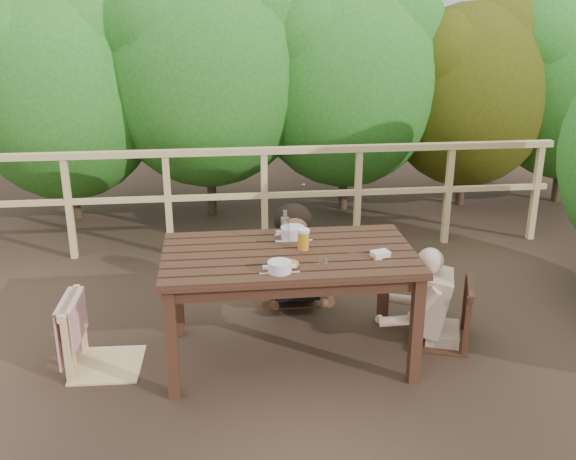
{
  "coord_description": "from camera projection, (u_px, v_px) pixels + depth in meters",
  "views": [
    {
      "loc": [
        -0.46,
        -3.89,
        2.33
      ],
      "look_at": [
        0.0,
        0.05,
        0.9
      ],
      "focal_mm": 40.72,
      "sensor_mm": 36.0,
      "label": 1
    }
  ],
  "objects": [
    {
      "name": "railing",
      "position": [
        264.0,
        200.0,
        6.18
      ],
      "size": [
        5.6,
        0.1,
        1.01
      ],
      "primitive_type": "cube",
      "color": "#EAC180",
      "rests_on": "ground"
    },
    {
      "name": "diner_right",
      "position": [
        448.0,
        267.0,
        4.5
      ],
      "size": [
        0.69,
        0.62,
        1.14
      ],
      "primitive_type": null,
      "rotation": [
        0.0,
        0.0,
        1.23
      ],
      "color": "tan",
      "rests_on": "ground"
    },
    {
      "name": "soup_near",
      "position": [
        280.0,
        268.0,
        3.9
      ],
      "size": [
        0.24,
        0.24,
        0.08
      ],
      "primitive_type": "cylinder",
      "color": "silver",
      "rests_on": "table"
    },
    {
      "name": "chair_left",
      "position": [
        101.0,
        302.0,
        4.2
      ],
      "size": [
        0.48,
        0.48,
        0.94
      ],
      "primitive_type": "cube",
      "rotation": [
        0.0,
        0.0,
        1.53
      ],
      "color": "#EAC180",
      "rests_on": "ground"
    },
    {
      "name": "ground",
      "position": [
        289.0,
        356.0,
        4.48
      ],
      "size": [
        60.0,
        60.0,
        0.0
      ],
      "primitive_type": "plane",
      "color": "#422F22",
      "rests_on": "ground"
    },
    {
      "name": "chair_far",
      "position": [
        291.0,
        250.0,
        5.19
      ],
      "size": [
        0.42,
        0.42,
        0.84
      ],
      "primitive_type": "cube",
      "rotation": [
        0.0,
        0.0,
        -0.01
      ],
      "color": "#371F14",
      "rests_on": "ground"
    },
    {
      "name": "tumbler",
      "position": [
        323.0,
        263.0,
        3.99
      ],
      "size": [
        0.06,
        0.06,
        0.07
      ],
      "primitive_type": "cylinder",
      "color": "silver",
      "rests_on": "table"
    },
    {
      "name": "woman",
      "position": [
        291.0,
        223.0,
        5.13
      ],
      "size": [
        0.53,
        0.65,
        1.29
      ],
      "primitive_type": null,
      "rotation": [
        0.0,
        0.0,
        3.13
      ],
      "color": "black",
      "rests_on": "ground"
    },
    {
      "name": "soup_far",
      "position": [
        293.0,
        233.0,
        4.45
      ],
      "size": [
        0.27,
        0.27,
        0.09
      ],
      "primitive_type": "cylinder",
      "color": "silver",
      "rests_on": "table"
    },
    {
      "name": "hedge_row",
      "position": [
        291.0,
        39.0,
        6.87
      ],
      "size": [
        6.6,
        1.6,
        3.8
      ],
      "primitive_type": null,
      "color": "#2A6B1F",
      "rests_on": "ground"
    },
    {
      "name": "butter_tub",
      "position": [
        380.0,
        255.0,
        4.14
      ],
      "size": [
        0.13,
        0.11,
        0.05
      ],
      "primitive_type": "cube",
      "rotation": [
        0.0,
        0.0,
        0.3
      ],
      "color": "white",
      "rests_on": "table"
    },
    {
      "name": "bottle",
      "position": [
        285.0,
        228.0,
        4.33
      ],
      "size": [
        0.06,
        0.06,
        0.24
      ],
      "primitive_type": "cylinder",
      "color": "white",
      "rests_on": "table"
    },
    {
      "name": "chair_right",
      "position": [
        442.0,
        284.0,
        4.54
      ],
      "size": [
        0.55,
        0.55,
        0.87
      ],
      "primitive_type": "cube",
      "rotation": [
        0.0,
        0.0,
        -1.91
      ],
      "color": "#371F14",
      "rests_on": "ground"
    },
    {
      "name": "beer_glass",
      "position": [
        303.0,
        240.0,
        4.24
      ],
      "size": [
        0.08,
        0.08,
        0.15
      ],
      "primitive_type": "cylinder",
      "color": "orange",
      "rests_on": "table"
    },
    {
      "name": "bread_roll",
      "position": [
        290.0,
        265.0,
        3.97
      ],
      "size": [
        0.11,
        0.08,
        0.07
      ],
      "primitive_type": "ellipsoid",
      "color": "olive",
      "rests_on": "table"
    },
    {
      "name": "table",
      "position": [
        289.0,
        306.0,
        4.35
      ],
      "size": [
        1.63,
        0.92,
        0.75
      ],
      "primitive_type": "cube",
      "color": "#371F14",
      "rests_on": "ground"
    }
  ]
}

